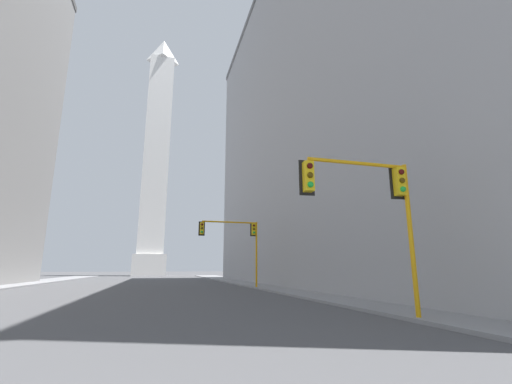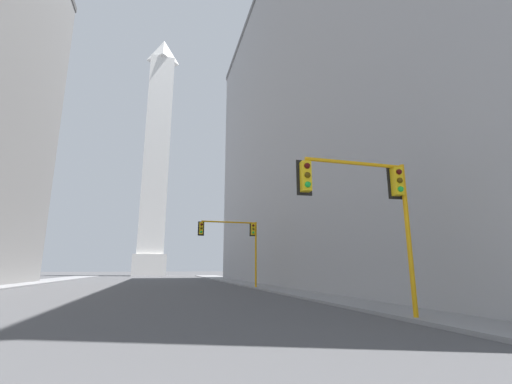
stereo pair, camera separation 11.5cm
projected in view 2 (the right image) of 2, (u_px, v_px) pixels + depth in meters
sidewalk_right at (270, 286)px, 35.00m from camera, size 5.00×105.63×0.15m
building_right at (368, 115)px, 42.27m from camera, size 25.40×58.72×40.75m
obelisk at (157, 154)px, 91.36m from camera, size 7.98×7.98×66.06m
traffic_light_near_right at (372, 198)px, 12.80m from camera, size 4.60×0.51×5.86m
traffic_light_mid_right at (237, 237)px, 32.44m from camera, size 5.74×0.51×6.25m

